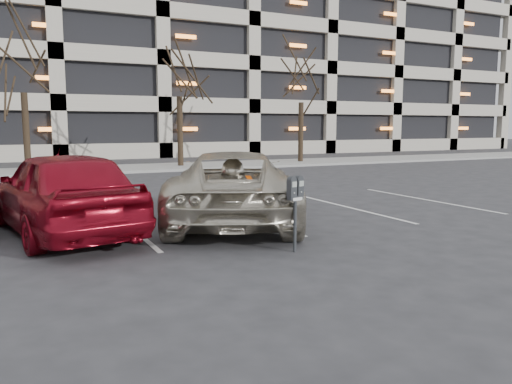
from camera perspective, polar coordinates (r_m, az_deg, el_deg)
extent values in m
plane|color=#28282B|center=(9.18, -2.81, -5.61)|extent=(140.00, 140.00, 0.00)
cube|color=gray|center=(24.57, -17.54, 2.46)|extent=(80.00, 4.00, 0.12)
cube|color=silver|center=(10.94, -14.36, -3.66)|extent=(0.10, 5.20, 0.00)
cube|color=silver|center=(11.80, -0.91, -2.62)|extent=(0.10, 5.20, 0.00)
cube|color=silver|center=(13.20, 10.20, -1.65)|extent=(0.10, 5.20, 0.00)
cube|color=silver|center=(15.00, 18.89, -0.84)|extent=(0.10, 5.20, 0.00)
cube|color=black|center=(45.51, -5.79, 16.24)|extent=(49.92, 19.20, 18.00)
cylinder|color=black|center=(24.24, -24.77, 6.09)|extent=(0.28, 0.28, 3.53)
cylinder|color=black|center=(25.37, -8.66, 6.74)|extent=(0.28, 0.28, 3.54)
cylinder|color=black|center=(28.23, 5.14, 6.72)|extent=(0.28, 0.28, 3.39)
cylinder|color=black|center=(8.31, 4.48, -3.84)|extent=(0.06, 0.06, 0.90)
cube|color=black|center=(8.24, 4.51, -0.63)|extent=(0.32, 0.18, 0.06)
cube|color=silver|center=(8.20, 4.79, -0.81)|extent=(0.21, 0.07, 0.05)
cube|color=gray|center=(8.10, 4.44, 0.88)|extent=(0.10, 0.04, 0.09)
cube|color=gray|center=(8.23, 5.24, 0.97)|extent=(0.10, 0.04, 0.09)
imported|color=#BDB5A1|center=(10.90, -2.64, 0.62)|extent=(4.58, 6.15, 1.55)
cube|color=#E74B04|center=(9.79, -2.31, 4.42)|extent=(0.10, 0.20, 0.01)
imported|color=maroon|center=(10.28, -21.19, 0.03)|extent=(2.81, 5.17, 1.67)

